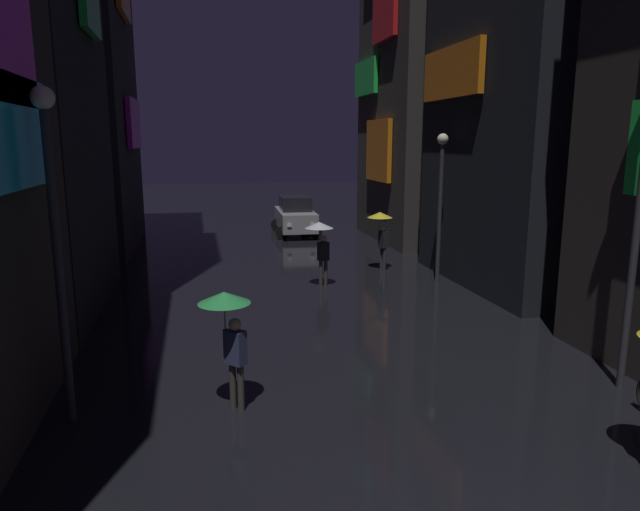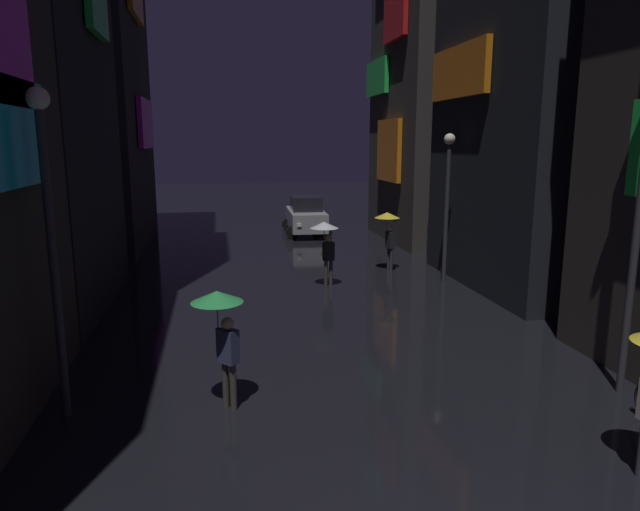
{
  "view_description": "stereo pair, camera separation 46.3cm",
  "coord_description": "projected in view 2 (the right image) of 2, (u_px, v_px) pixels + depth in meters",
  "views": [
    {
      "loc": [
        -2.77,
        -4.02,
        4.63
      ],
      "look_at": [
        0.0,
        8.86,
        1.97
      ],
      "focal_mm": 32.0,
      "sensor_mm": 36.0,
      "label": 1
    },
    {
      "loc": [
        -2.32,
        -4.11,
        4.63
      ],
      "look_at": [
        0.0,
        8.86,
        1.97
      ],
      "focal_mm": 32.0,
      "sensor_mm": 36.0,
      "label": 2
    }
  ],
  "objects": [
    {
      "name": "streetlamp_left_near",
      "position": [
        49.0,
        218.0,
        9.12
      ],
      "size": [
        0.36,
        0.36,
        5.45
      ],
      "color": "#2D2D33",
      "rests_on": "ground"
    },
    {
      "name": "building_right_far",
      "position": [
        434.0,
        54.0,
        25.67
      ],
      "size": [
        4.25,
        7.05,
        16.96
      ],
      "color": "#33302D",
      "rests_on": "ground"
    },
    {
      "name": "pedestrian_far_right_green",
      "position": [
        221.0,
        317.0,
        9.77
      ],
      "size": [
        0.9,
        0.9,
        2.12
      ],
      "color": "#38332D",
      "rests_on": "ground"
    },
    {
      "name": "pedestrian_midstreet_centre_yellow",
      "position": [
        388.0,
        225.0,
        20.41
      ],
      "size": [
        0.9,
        0.9,
        2.12
      ],
      "color": "#2D2D38",
      "rests_on": "ground"
    },
    {
      "name": "car_distant",
      "position": [
        306.0,
        216.0,
        28.58
      ],
      "size": [
        2.37,
        4.21,
        1.92
      ],
      "color": "#99999E",
      "rests_on": "ground"
    },
    {
      "name": "streetlamp_right_far",
      "position": [
        447.0,
        189.0,
        18.43
      ],
      "size": [
        0.36,
        0.36,
        4.87
      ],
      "color": "#2D2D33",
      "rests_on": "ground"
    },
    {
      "name": "pedestrian_foreground_right_clear",
      "position": [
        326.0,
        236.0,
        18.1
      ],
      "size": [
        0.9,
        0.9,
        2.12
      ],
      "color": "#38332D",
      "rests_on": "ground"
    }
  ]
}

